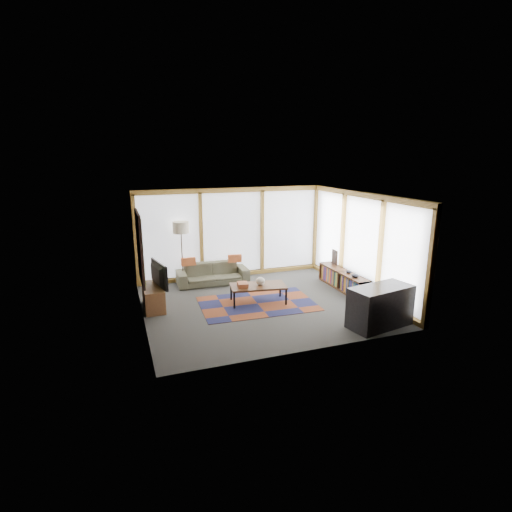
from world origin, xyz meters
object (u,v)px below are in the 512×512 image
object	(u,v)px
floor_lamp	(182,254)
television	(155,275)
coffee_table	(258,294)
tv_console	(153,297)
bar_counter	(380,306)
sofa	(213,274)
bookshelf	(343,280)

from	to	relation	value
floor_lamp	television	bearing A→B (deg)	-119.59
coffee_table	tv_console	size ratio (longest dim) A/B	1.25
coffee_table	bar_counter	bearing A→B (deg)	-47.74
sofa	bookshelf	distance (m)	3.57
sofa	bar_counter	size ratio (longest dim) A/B	1.45
sofa	television	world-z (taller)	television
sofa	bar_counter	xyz separation A→B (m)	(2.62, -3.96, 0.14)
sofa	tv_console	distance (m)	2.20
floor_lamp	coffee_table	size ratio (longest dim) A/B	1.33
bookshelf	bar_counter	size ratio (longest dim) A/B	1.49
sofa	television	xyz separation A→B (m)	(-1.68, -1.38, 0.53)
floor_lamp	tv_console	distance (m)	1.89
coffee_table	bookshelf	xyz separation A→B (m)	(2.48, 0.17, 0.03)
floor_lamp	coffee_table	xyz separation A→B (m)	(1.48, -2.00, -0.66)
sofa	tv_console	world-z (taller)	sofa
floor_lamp	television	xyz separation A→B (m)	(-0.88, -1.55, -0.06)
sofa	bookshelf	size ratio (longest dim) A/B	0.97
sofa	bookshelf	xyz separation A→B (m)	(3.16, -1.66, -0.03)
floor_lamp	television	size ratio (longest dim) A/B	1.75
sofa	tv_console	bearing A→B (deg)	-140.96
bookshelf	sofa	bearing A→B (deg)	152.22
television	tv_console	bearing A→B (deg)	48.00
tv_console	television	world-z (taller)	television
floor_lamp	television	world-z (taller)	floor_lamp
television	bookshelf	bearing A→B (deg)	-105.68
floor_lamp	bar_counter	bearing A→B (deg)	-50.43
coffee_table	tv_console	world-z (taller)	tv_console
floor_lamp	coffee_table	distance (m)	2.58
floor_lamp	tv_console	size ratio (longest dim) A/B	1.67
coffee_table	sofa	bearing A→B (deg)	110.44
floor_lamp	bar_counter	xyz separation A→B (m)	(3.41, -4.13, -0.45)
floor_lamp	tv_console	world-z (taller)	floor_lamp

